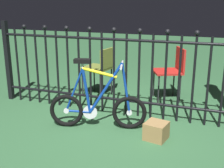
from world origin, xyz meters
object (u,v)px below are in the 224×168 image
bicycle (97,106)px  chair_olive (101,66)px  display_crate (156,131)px  chair_red (172,68)px

bicycle → chair_olive: size_ratio=1.47×
chair_olive → display_crate: chair_olive is taller
chair_olive → display_crate: (1.19, -1.25, -0.41)m
bicycle → chair_red: bearing=63.7°
display_crate → chair_olive: bearing=133.8°
bicycle → chair_olive: (-0.44, 1.19, 0.22)m
chair_red → display_crate: bearing=-87.4°
chair_olive → chair_red: bearing=10.5°
chair_red → display_crate: chair_red is taller
bicycle → chair_red: size_ratio=1.42×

